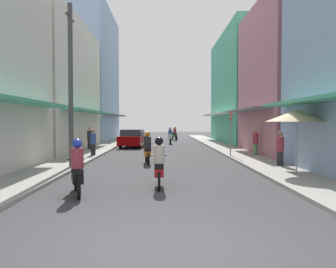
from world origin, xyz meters
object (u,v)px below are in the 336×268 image
pedestrian_foreground (90,139)px  pedestrian_far (280,150)px  motorbike_white (170,136)px  street_sign_no_entry (231,128)px  motorbike_black (77,170)px  vendor_umbrella (297,116)px  pedestrian_crossing (255,140)px  utility_pole (71,85)px  parked_car (133,138)px  motorbike_orange (147,149)px  motorbike_green (174,134)px  motorbike_red (159,165)px  pedestrian_midway (93,143)px

pedestrian_foreground → pedestrian_far: pedestrian_foreground is taller
motorbike_white → street_sign_no_entry: (3.16, -12.29, 1.01)m
motorbike_black → vendor_umbrella: (7.45, 3.28, 1.57)m
pedestrian_crossing → utility_pole: 10.98m
parked_car → street_sign_no_entry: size_ratio=1.60×
motorbike_white → pedestrian_foreground: pedestrian_foreground is taller
street_sign_no_entry → vendor_umbrella: bearing=-79.4°
pedestrian_crossing → street_sign_no_entry: street_sign_no_entry is taller
motorbike_black → street_sign_no_entry: (6.24, 9.76, 1.01)m
motorbike_white → pedestrian_foreground: 9.39m
motorbike_orange → motorbike_green: 21.05m
motorbike_green → pedestrian_far: size_ratio=1.06×
pedestrian_crossing → vendor_umbrella: bearing=-92.9°
motorbike_green → motorbike_white: 6.12m
vendor_umbrella → motorbike_orange: bearing=146.1°
pedestrian_far → motorbike_orange: bearing=163.5°
pedestrian_far → vendor_umbrella: size_ratio=0.65×
pedestrian_foreground → pedestrian_far: (10.39, -9.30, -0.02)m
parked_car → pedestrian_foreground: bearing=-132.1°
motorbike_red → pedestrian_foreground: pedestrian_foreground is taller
motorbike_orange → vendor_umbrella: (5.82, -3.91, 1.57)m
utility_pole → motorbike_black: bearing=-73.3°
motorbike_orange → pedestrian_foreground: bearing=120.5°
pedestrian_far → vendor_umbrella: bearing=-93.2°
motorbike_black → pedestrian_midway: 10.45m
pedestrian_crossing → motorbike_orange: bearing=-153.4°
pedestrian_foreground → utility_pole: (1.28, -9.58, 2.77)m
vendor_umbrella → street_sign_no_entry: bearing=100.6°
motorbike_green → pedestrian_crossing: 18.34m
utility_pole → street_sign_no_entry: (7.78, 4.61, -1.89)m
motorbike_black → pedestrian_midway: bearing=99.2°
pedestrian_crossing → motorbike_black: bearing=-127.2°
pedestrian_far → pedestrian_midway: bearing=152.1°
motorbike_white → motorbike_green: bearing=84.6°
motorbike_red → motorbike_black: same height
pedestrian_far → street_sign_no_entry: street_sign_no_entry is taller
pedestrian_foreground → vendor_umbrella: 15.45m
motorbike_black → vendor_umbrella: 8.29m
motorbike_red → motorbike_white: size_ratio=1.00×
pedestrian_crossing → pedestrian_far: pedestrian_crossing is taller
motorbike_orange → pedestrian_crossing: (6.18, 3.09, 0.27)m
motorbike_red → parked_car: (-2.29, 16.71, 0.04)m
pedestrian_midway → utility_pole: utility_pole is taller
pedestrian_foreground → vendor_umbrella: size_ratio=0.67×
motorbike_green → street_sign_no_entry: (2.59, -18.38, 1.01)m
parked_car → pedestrian_foreground: pedestrian_foreground is taller
pedestrian_foreground → motorbike_red: bearing=-69.5°
motorbike_red → utility_pole: 6.26m
motorbike_orange → motorbike_black: 7.37m
motorbike_orange → vendor_umbrella: 7.19m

